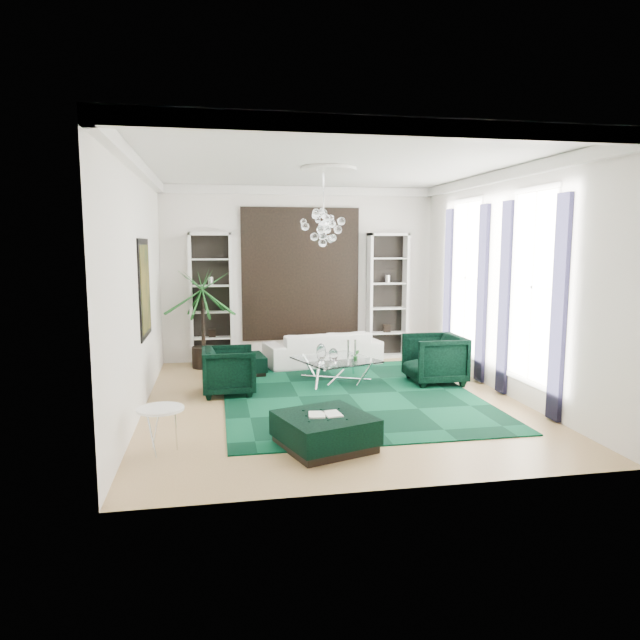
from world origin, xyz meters
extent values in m
cube|color=tan|center=(0.00, 0.00, -0.01)|extent=(6.00, 7.00, 0.02)
cube|color=white|center=(0.00, 0.00, 3.81)|extent=(6.00, 7.00, 0.02)
cube|color=white|center=(0.00, 3.51, 1.90)|extent=(6.00, 0.02, 3.80)
cube|color=white|center=(0.00, -3.51, 1.90)|extent=(6.00, 0.02, 3.80)
cube|color=white|center=(-3.01, 0.00, 1.90)|extent=(0.02, 7.00, 3.80)
cube|color=white|center=(3.01, 0.00, 1.90)|extent=(0.02, 7.00, 3.80)
cylinder|color=white|center=(0.00, 0.30, 3.77)|extent=(0.90, 0.90, 0.05)
cube|color=black|center=(0.00, 3.46, 1.90)|extent=(2.50, 0.06, 2.80)
cube|color=black|center=(-2.97, 0.60, 1.85)|extent=(0.04, 1.30, 1.60)
cube|color=white|center=(2.99, -0.90, 1.90)|extent=(0.03, 1.10, 2.90)
cube|color=black|center=(2.96, -1.68, 1.65)|extent=(0.07, 0.30, 3.25)
cube|color=black|center=(2.96, -0.12, 1.65)|extent=(0.07, 0.30, 3.25)
cube|color=white|center=(2.99, 1.50, 1.90)|extent=(0.03, 1.10, 2.90)
cube|color=black|center=(2.96, 0.72, 1.65)|extent=(0.07, 0.30, 3.25)
cube|color=black|center=(2.96, 2.28, 1.65)|extent=(0.07, 0.30, 3.25)
cube|color=black|center=(0.35, 0.25, 0.01)|extent=(4.20, 5.00, 0.02)
imported|color=white|center=(0.37, 2.77, 0.36)|extent=(2.56, 1.35, 0.71)
imported|color=black|center=(-1.66, 0.70, 0.41)|extent=(0.91, 0.89, 0.81)
imported|color=black|center=(2.10, 0.80, 0.45)|extent=(1.01, 0.98, 0.91)
cube|color=black|center=(-1.37, 2.14, 0.19)|extent=(0.95, 0.95, 0.38)
cube|color=black|center=(-0.53, -2.15, 0.21)|extent=(1.35, 1.35, 0.43)
cube|color=white|center=(-0.53, -2.15, 0.44)|extent=(0.42, 0.28, 0.03)
cylinder|color=white|center=(-2.55, -1.95, 0.28)|extent=(0.63, 0.63, 0.55)
imported|color=#1B5A20|center=(0.64, 0.93, 0.55)|extent=(0.12, 0.10, 0.21)
camera|label=1|loc=(-1.84, -8.98, 2.58)|focal=32.00mm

